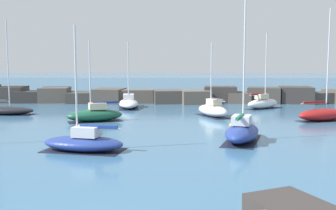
% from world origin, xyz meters
% --- Properties ---
extents(open_sea_beyond, '(400.00, 116.00, 0.01)m').
position_xyz_m(open_sea_beyond, '(0.00, 104.97, 0.00)').
color(open_sea_beyond, '#2D5B7F').
rests_on(open_sea_beyond, ground).
extents(breakwater_jetty, '(63.87, 7.43, 2.59)m').
position_xyz_m(breakwater_jetty, '(1.74, 45.26, 1.04)').
color(breakwater_jetty, '#4C443D').
rests_on(breakwater_jetty, ground).
extents(sailboat_moored_0, '(5.72, 3.67, 10.84)m').
position_xyz_m(sailboat_moored_0, '(16.49, 26.90, 0.67)').
color(sailboat_moored_0, maroon).
rests_on(sailboat_moored_0, ground).
extents(sailboat_moored_1, '(3.47, 7.42, 8.36)m').
position_xyz_m(sailboat_moored_1, '(-4.08, 38.01, 0.64)').
color(sailboat_moored_1, white).
rests_on(sailboat_moored_1, ground).
extents(sailboat_moored_3, '(3.93, 5.59, 7.82)m').
position_xyz_m(sailboat_moored_3, '(6.06, 29.85, 0.72)').
color(sailboat_moored_3, white).
rests_on(sailboat_moored_3, ground).
extents(sailboat_moored_4, '(5.61, 3.30, 7.86)m').
position_xyz_m(sailboat_moored_4, '(-3.47, 13.28, 0.56)').
color(sailboat_moored_4, navy).
rests_on(sailboat_moored_4, ground).
extents(sailboat_moored_5, '(6.25, 2.15, 10.47)m').
position_xyz_m(sailboat_moored_5, '(-16.64, 30.47, 0.52)').
color(sailboat_moored_5, black).
rests_on(sailboat_moored_5, ground).
extents(sailboat_moored_6, '(3.83, 6.16, 10.23)m').
position_xyz_m(sailboat_moored_6, '(7.02, 16.68, 0.72)').
color(sailboat_moored_6, navy).
rests_on(sailboat_moored_6, ground).
extents(sailboat_moored_8, '(5.29, 4.78, 9.48)m').
position_xyz_m(sailboat_moored_8, '(13.01, 37.52, 0.73)').
color(sailboat_moored_8, silver).
rests_on(sailboat_moored_8, ground).
extents(sailboat_moored_9, '(5.75, 3.97, 7.72)m').
position_xyz_m(sailboat_moored_9, '(-5.63, 25.88, 0.68)').
color(sailboat_moored_9, '#195138').
rests_on(sailboat_moored_9, ground).
extents(mooring_buoy_orange_near, '(0.60, 0.60, 0.80)m').
position_xyz_m(mooring_buoy_orange_near, '(7.07, 21.68, 0.30)').
color(mooring_buoy_orange_near, yellow).
rests_on(mooring_buoy_orange_near, ground).
extents(mooring_buoy_far_side, '(0.61, 0.61, 0.81)m').
position_xyz_m(mooring_buoy_far_side, '(9.06, 25.34, 0.30)').
color(mooring_buoy_far_side, red).
rests_on(mooring_buoy_far_side, ground).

